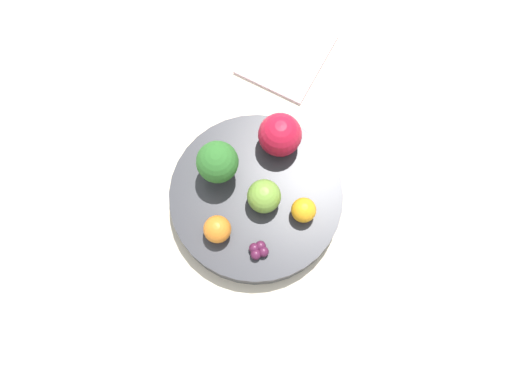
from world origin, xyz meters
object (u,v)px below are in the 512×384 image
object	(u,v)px
apple_red	(264,196)
broccoli	(217,162)
orange_back	(304,208)
grape_cluster	(259,250)
orange_front	(217,229)
bowl	(256,197)
apple_green	(282,136)
napkin	(287,54)

from	to	relation	value
apple_red	broccoli	bearing A→B (deg)	169.71
orange_back	apple_red	bearing A→B (deg)	-172.23
broccoli	grape_cluster	bearing A→B (deg)	-40.44
apple_red	orange_front	bearing A→B (deg)	-121.06
bowl	apple_green	size ratio (longest dim) A/B	3.98
apple_red	napkin	distance (m)	0.27
napkin	broccoli	bearing A→B (deg)	-92.00
orange_front	napkin	bearing A→B (deg)	94.77
grape_cluster	napkin	bearing A→B (deg)	105.40
bowl	grape_cluster	xyz separation A→B (m)	(0.04, -0.07, 0.02)
apple_red	orange_back	world-z (taller)	apple_red
apple_red	orange_front	world-z (taller)	apple_red
apple_green	grape_cluster	world-z (taller)	apple_green
orange_back	napkin	size ratio (longest dim) A/B	0.23
bowl	orange_front	world-z (taller)	orange_front
bowl	orange_back	world-z (taller)	orange_back
apple_green	napkin	size ratio (longest dim) A/B	0.41
orange_front	napkin	world-z (taller)	orange_front
broccoli	orange_back	xyz separation A→B (m)	(0.13, -0.01, -0.03)
apple_red	napkin	bearing A→B (deg)	104.84
grape_cluster	apple_green	bearing A→B (deg)	101.49
napkin	orange_front	bearing A→B (deg)	-85.23
broccoli	orange_back	size ratio (longest dim) A/B	2.10
apple_green	orange_back	distance (m)	0.11
apple_green	orange_back	bearing A→B (deg)	-50.46
apple_green	napkin	world-z (taller)	apple_green
apple_red	napkin	xyz separation A→B (m)	(-0.07, 0.25, -0.05)
apple_red	grape_cluster	bearing A→B (deg)	-72.61
apple_green	grape_cluster	xyz separation A→B (m)	(0.03, -0.16, -0.02)
bowl	apple_red	world-z (taller)	apple_red
bowl	napkin	xyz separation A→B (m)	(-0.05, 0.25, -0.01)
grape_cluster	bowl	bearing A→B (deg)	115.84
orange_front	grape_cluster	xyz separation A→B (m)	(0.06, -0.00, -0.01)
broccoli	apple_green	world-z (taller)	broccoli
apple_green	orange_front	world-z (taller)	apple_green
orange_front	napkin	distance (m)	0.33
bowl	grape_cluster	distance (m)	0.09
broccoli	apple_red	xyz separation A→B (m)	(0.08, -0.01, -0.02)
bowl	orange_front	bearing A→B (deg)	-109.90
apple_green	bowl	bearing A→B (deg)	-92.39
napkin	grape_cluster	bearing A→B (deg)	-74.60
orange_front	broccoli	bearing A→B (deg)	113.49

